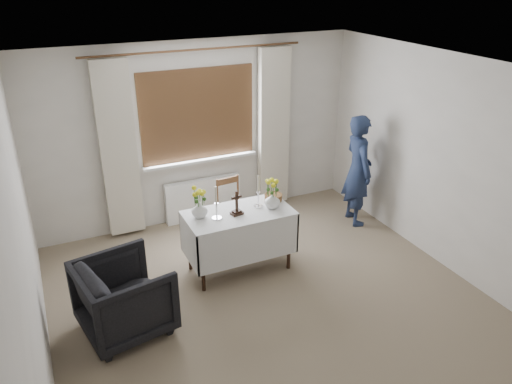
% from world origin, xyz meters
% --- Properties ---
extents(ground, '(5.00, 5.00, 0.00)m').
position_xyz_m(ground, '(0.00, 0.00, 0.00)').
color(ground, gray).
rests_on(ground, ground).
extents(altar_table, '(1.24, 0.64, 0.76)m').
position_xyz_m(altar_table, '(-0.05, 0.98, 0.38)').
color(altar_table, white).
rests_on(altar_table, ground).
extents(wooden_chair, '(0.39, 0.39, 0.78)m').
position_xyz_m(wooden_chair, '(0.21, 1.80, 0.39)').
color(wooden_chair, brown).
rests_on(wooden_chair, ground).
extents(armchair, '(0.98, 0.96, 0.76)m').
position_xyz_m(armchair, '(-1.50, 0.45, 0.38)').
color(armchair, black).
rests_on(armchair, ground).
extents(person, '(0.46, 0.62, 1.56)m').
position_xyz_m(person, '(1.91, 1.43, 0.78)').
color(person, '#222B4F').
rests_on(person, ground).
extents(radiator, '(1.10, 0.10, 0.60)m').
position_xyz_m(radiator, '(0.00, 2.42, 0.30)').
color(radiator, white).
rests_on(radiator, ground).
extents(wooden_cross, '(0.15, 0.12, 0.29)m').
position_xyz_m(wooden_cross, '(-0.09, 0.95, 0.91)').
color(wooden_cross, black).
rests_on(wooden_cross, altar_table).
extents(candlestick_left, '(0.13, 0.13, 0.39)m').
position_xyz_m(candlestick_left, '(-0.33, 0.94, 0.96)').
color(candlestick_left, white).
rests_on(candlestick_left, altar_table).
extents(candlestick_right, '(0.15, 0.15, 0.40)m').
position_xyz_m(candlestick_right, '(0.21, 1.02, 0.96)').
color(candlestick_right, white).
rests_on(candlestick_right, altar_table).
extents(flower_vase_left, '(0.22, 0.22, 0.19)m').
position_xyz_m(flower_vase_left, '(-0.50, 1.06, 0.86)').
color(flower_vase_left, silver).
rests_on(flower_vase_left, altar_table).
extents(flower_vase_right, '(0.19, 0.19, 0.19)m').
position_xyz_m(flower_vase_right, '(0.35, 0.93, 0.86)').
color(flower_vase_right, silver).
rests_on(flower_vase_right, altar_table).
extents(wicker_basket, '(0.22, 0.22, 0.08)m').
position_xyz_m(wicker_basket, '(0.45, 1.10, 0.80)').
color(wicker_basket, brown).
rests_on(wicker_basket, altar_table).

